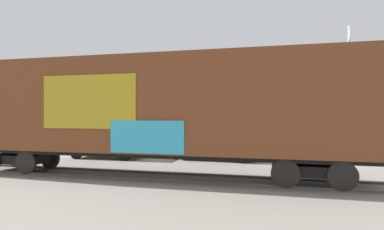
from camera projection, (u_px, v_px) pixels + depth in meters
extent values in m
plane|color=gray|center=(182.00, 178.00, 12.57)|extent=(260.00, 260.00, 0.00)
cube|color=#4C4742|center=(142.00, 179.00, 12.10)|extent=(59.82, 4.82, 0.08)
cube|color=#4C4742|center=(156.00, 173.00, 13.49)|extent=(59.82, 4.82, 0.08)
cube|color=brown|center=(150.00, 105.00, 12.79)|extent=(16.62, 4.10, 3.44)
cube|color=#2D2823|center=(150.00, 56.00, 12.79)|extent=(15.61, 1.63, 0.24)
cube|color=#B2931E|center=(88.00, 102.00, 11.86)|extent=(3.61, 0.31, 1.89)
cube|color=#33A5CC|center=(146.00, 137.00, 11.30)|extent=(2.62, 0.24, 1.10)
cube|color=black|center=(150.00, 153.00, 12.80)|extent=(16.19, 2.81, 0.20)
cube|color=black|center=(21.00, 158.00, 14.28)|extent=(2.19, 1.43, 0.36)
cylinder|color=black|center=(18.00, 157.00, 15.20)|extent=(0.93, 0.19, 0.92)
cylinder|color=black|center=(26.00, 163.00, 13.37)|extent=(0.93, 0.19, 0.92)
cylinder|color=black|center=(50.00, 158.00, 14.76)|extent=(0.93, 0.19, 0.92)
cube|color=black|center=(312.00, 170.00, 11.31)|extent=(2.19, 1.43, 0.36)
cylinder|color=black|center=(285.00, 174.00, 10.83)|extent=(0.93, 0.19, 0.92)
cylinder|color=black|center=(285.00, 167.00, 12.22)|extent=(0.93, 0.19, 0.92)
cylinder|color=black|center=(343.00, 176.00, 10.39)|extent=(0.93, 0.19, 0.92)
cylinder|color=black|center=(336.00, 169.00, 11.79)|extent=(0.93, 0.19, 0.92)
cylinder|color=silver|center=(349.00, 90.00, 21.13)|extent=(0.12, 0.12, 7.73)
sphere|color=#D8CC66|center=(349.00, 27.00, 21.13)|extent=(0.18, 0.18, 0.18)
cube|color=#14662D|center=(349.00, 34.00, 20.38)|extent=(0.36, 1.47, 0.86)
cube|color=white|center=(350.00, 33.00, 20.03)|extent=(0.20, 0.74, 0.86)
cube|color=silver|center=(243.00, 102.00, 79.85)|extent=(136.91, 37.08, 10.90)
cube|color=#9E9384|center=(316.00, 64.00, 66.27)|extent=(4.60, 4.00, 2.73)
cube|color=brown|center=(289.00, 65.00, 67.20)|extent=(5.42, 3.22, 2.70)
cube|color=brown|center=(200.00, 67.00, 70.40)|extent=(5.39, 3.79, 2.78)
cone|color=#193D23|center=(306.00, 58.00, 65.61)|extent=(2.46, 2.46, 4.93)
cone|color=#193D23|center=(266.00, 62.00, 67.08)|extent=(1.97, 1.97, 3.94)
cube|color=#9E8966|center=(108.00, 145.00, 18.41)|extent=(4.19, 2.04, 0.73)
cube|color=#2D333D|center=(103.00, 133.00, 18.48)|extent=(2.20, 1.73, 0.62)
cylinder|color=black|center=(138.00, 151.00, 18.87)|extent=(0.65, 0.27, 0.64)
cylinder|color=black|center=(124.00, 154.00, 17.25)|extent=(0.65, 0.27, 0.64)
cylinder|color=black|center=(93.00, 150.00, 19.56)|extent=(0.65, 0.27, 0.64)
cylinder|color=black|center=(77.00, 153.00, 17.95)|extent=(0.65, 0.27, 0.64)
cube|color=black|center=(218.00, 147.00, 17.70)|extent=(4.56, 2.55, 0.65)
cube|color=#2D333D|center=(216.00, 135.00, 17.74)|extent=(2.35, 2.01, 0.62)
cylinder|color=black|center=(249.00, 153.00, 18.05)|extent=(0.67, 0.32, 0.64)
cylinder|color=black|center=(243.00, 157.00, 16.37)|extent=(0.67, 0.32, 0.64)
cylinder|color=black|center=(197.00, 151.00, 19.03)|extent=(0.67, 0.32, 0.64)
cylinder|color=black|center=(186.00, 154.00, 17.35)|extent=(0.67, 0.32, 0.64)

